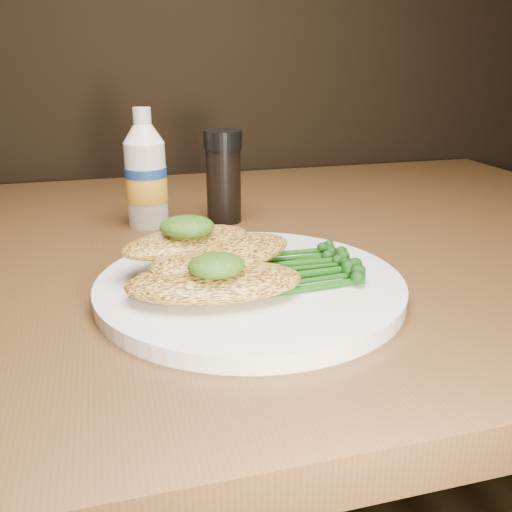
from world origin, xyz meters
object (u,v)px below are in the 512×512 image
object	(u,v)px
plate	(250,286)
pepper_grinder	(224,177)
mayo_bottle	(145,168)
dining_table	(242,482)

from	to	relation	value
plate	pepper_grinder	world-z (taller)	pepper_grinder
pepper_grinder	mayo_bottle	bearing A→B (deg)	174.76
mayo_bottle	pepper_grinder	world-z (taller)	mayo_bottle
mayo_bottle	plate	bearing A→B (deg)	-74.00
dining_table	plate	size ratio (longest dim) A/B	4.13
plate	dining_table	bearing A→B (deg)	80.00
dining_table	plate	world-z (taller)	plate
dining_table	mayo_bottle	xyz separation A→B (m)	(-0.10, 0.09, 0.45)
plate	mayo_bottle	world-z (taller)	mayo_bottle
pepper_grinder	dining_table	bearing A→B (deg)	-89.42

